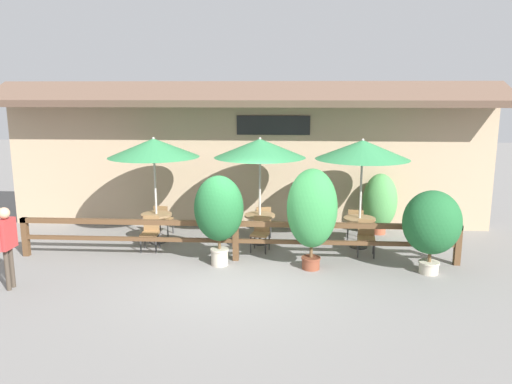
% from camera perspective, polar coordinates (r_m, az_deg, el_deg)
% --- Properties ---
extents(ground_plane, '(60.00, 60.00, 0.00)m').
position_cam_1_polar(ground_plane, '(11.00, -2.89, -9.56)').
color(ground_plane, slate).
extents(building_facade, '(14.28, 1.49, 4.23)m').
position_cam_1_polar(building_facade, '(14.46, -1.12, 4.38)').
color(building_facade, tan).
rests_on(building_facade, ground).
extents(patio_railing, '(10.40, 0.14, 0.95)m').
position_cam_1_polar(patio_railing, '(11.77, -2.34, -4.57)').
color(patio_railing, brown).
rests_on(patio_railing, ground).
extents(patio_umbrella_near, '(2.34, 2.34, 2.80)m').
position_cam_1_polar(patio_umbrella_near, '(13.08, -11.61, 4.97)').
color(patio_umbrella_near, '#B7B2A8').
rests_on(patio_umbrella_near, ground).
extents(dining_table_near, '(0.80, 0.80, 0.78)m').
position_cam_1_polar(dining_table_near, '(13.42, -11.29, -3.13)').
color(dining_table_near, olive).
rests_on(dining_table_near, ground).
extents(chair_near_streetside, '(0.43, 0.43, 0.87)m').
position_cam_1_polar(chair_near_streetside, '(12.84, -11.97, -4.41)').
color(chair_near_streetside, olive).
rests_on(chair_near_streetside, ground).
extents(chair_near_wallside, '(0.48, 0.48, 0.87)m').
position_cam_1_polar(chair_near_wallside, '(14.06, -10.62, -2.97)').
color(chair_near_wallside, olive).
rests_on(chair_near_wallside, ground).
extents(patio_umbrella_middle, '(2.34, 2.34, 2.80)m').
position_cam_1_polar(patio_umbrella_middle, '(12.72, 0.45, 5.02)').
color(patio_umbrella_middle, '#B7B2A8').
rests_on(patio_umbrella_middle, ground).
extents(dining_table_middle, '(0.80, 0.80, 0.78)m').
position_cam_1_polar(dining_table_middle, '(13.07, 0.43, -3.29)').
color(dining_table_middle, olive).
rests_on(dining_table_middle, ground).
extents(chair_middle_streetside, '(0.50, 0.50, 0.87)m').
position_cam_1_polar(chair_middle_streetside, '(12.51, 0.54, -4.58)').
color(chair_middle_streetside, olive).
rests_on(chair_middle_streetside, ground).
extents(chair_middle_wallside, '(0.48, 0.48, 0.87)m').
position_cam_1_polar(chair_middle_wallside, '(13.70, 0.83, -3.16)').
color(chair_middle_wallside, olive).
rests_on(chair_middle_wallside, ground).
extents(patio_umbrella_far, '(2.34, 2.34, 2.80)m').
position_cam_1_polar(patio_umbrella_far, '(12.66, 12.08, 4.74)').
color(patio_umbrella_far, '#B7B2A8').
rests_on(patio_umbrella_far, ground).
extents(dining_table_far, '(0.80, 0.80, 0.78)m').
position_cam_1_polar(dining_table_far, '(13.01, 11.73, -3.60)').
color(dining_table_far, olive).
rests_on(dining_table_far, ground).
extents(chair_far_streetside, '(0.47, 0.47, 0.87)m').
position_cam_1_polar(chair_far_streetside, '(12.48, 12.48, -4.90)').
color(chair_far_streetside, olive).
rests_on(chair_far_streetside, ground).
extents(chair_far_wallside, '(0.47, 0.47, 0.87)m').
position_cam_1_polar(chair_far_wallside, '(13.63, 11.28, -3.45)').
color(chair_far_wallside, olive).
rests_on(chair_far_wallside, ground).
extents(potted_plant_tall_tropical, '(1.12, 1.01, 2.09)m').
position_cam_1_polar(potted_plant_tall_tropical, '(11.31, -4.26, -2.09)').
color(potted_plant_tall_tropical, '#B7AD99').
rests_on(potted_plant_tall_tropical, ground).
extents(potted_plant_broad_leaf, '(1.12, 1.01, 2.29)m').
position_cam_1_polar(potted_plant_broad_leaf, '(11.08, 6.42, -2.03)').
color(potted_plant_broad_leaf, brown).
rests_on(potted_plant_broad_leaf, ground).
extents(potted_plant_entrance_palm, '(1.26, 1.13, 1.86)m').
position_cam_1_polar(potted_plant_entrance_palm, '(11.46, 19.46, -3.43)').
color(potted_plant_entrance_palm, '#B7AD99').
rests_on(potted_plant_entrance_palm, ground).
extents(potted_plant_corner_fern, '(0.95, 0.85, 1.71)m').
position_cam_1_polar(potted_plant_corner_fern, '(14.32, 13.97, -1.15)').
color(potted_plant_corner_fern, '#9E4C33').
rests_on(potted_plant_corner_fern, ground).
extents(pedestrian, '(0.23, 0.60, 1.70)m').
position_cam_1_polar(pedestrian, '(11.14, -26.64, -4.62)').
color(pedestrian, '#42382D').
rests_on(pedestrian, ground).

